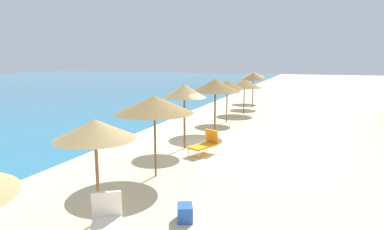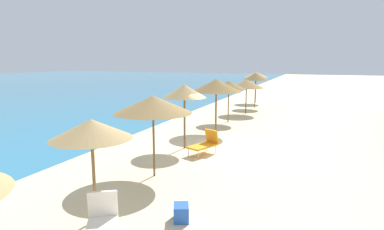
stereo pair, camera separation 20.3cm
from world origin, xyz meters
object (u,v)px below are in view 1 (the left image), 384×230
(beach_umbrella_5, at_px, (184,91))
(beach_umbrella_10, at_px, (253,75))
(lounge_chair_0, at_px, (106,225))
(cooler_box, at_px, (185,213))
(beach_umbrella_4, at_px, (154,105))
(beach_umbrella_3, at_px, (95,130))
(beach_umbrella_8, at_px, (244,84))
(beach_umbrella_9, at_px, (253,76))
(lounge_chair_1, at_px, (205,143))
(beach_umbrella_6, at_px, (215,86))
(beach_umbrella_7, at_px, (227,85))

(beach_umbrella_5, relative_size, beach_umbrella_10, 1.02)
(beach_umbrella_10, bearing_deg, lounge_chair_0, -177.08)
(cooler_box, bearing_deg, beach_umbrella_4, 39.81)
(lounge_chair_0, bearing_deg, beach_umbrella_3, -76.27)
(beach_umbrella_8, bearing_deg, beach_umbrella_5, 177.08)
(beach_umbrella_5, height_order, beach_umbrella_9, beach_umbrella_9)
(lounge_chair_1, bearing_deg, lounge_chair_0, 113.29)
(lounge_chair_1, height_order, cooler_box, lounge_chair_1)
(beach_umbrella_5, height_order, beach_umbrella_6, beach_umbrella_6)
(beach_umbrella_3, relative_size, beach_umbrella_7, 0.97)
(beach_umbrella_3, bearing_deg, beach_umbrella_5, 4.56)
(beach_umbrella_3, relative_size, lounge_chair_0, 1.58)
(beach_umbrella_3, distance_m, beach_umbrella_4, 3.31)
(beach_umbrella_5, bearing_deg, beach_umbrella_7, -1.53)
(beach_umbrella_3, height_order, lounge_chair_1, beach_umbrella_3)
(beach_umbrella_7, height_order, beach_umbrella_8, beach_umbrella_7)
(beach_umbrella_8, xyz_separation_m, beach_umbrella_9, (3.36, -0.03, 0.38))
(beach_umbrella_8, xyz_separation_m, lounge_chair_1, (-10.84, -0.62, -1.76))
(beach_umbrella_4, bearing_deg, beach_umbrella_8, -0.52)
(lounge_chair_1, bearing_deg, beach_umbrella_8, -64.21)
(beach_umbrella_3, bearing_deg, beach_umbrella_10, 1.37)
(cooler_box, bearing_deg, beach_umbrella_6, 12.53)
(beach_umbrella_3, height_order, beach_umbrella_6, beach_umbrella_6)
(beach_umbrella_3, xyz_separation_m, cooler_box, (0.79, -1.94, -2.11))
(beach_umbrella_10, distance_m, lounge_chair_0, 24.72)
(lounge_chair_1, bearing_deg, beach_umbrella_9, -65.09)
(beach_umbrella_6, bearing_deg, beach_umbrella_10, 1.57)
(beach_umbrella_9, bearing_deg, beach_umbrella_10, 9.91)
(beach_umbrella_9, distance_m, lounge_chair_1, 14.37)
(beach_umbrella_7, distance_m, beach_umbrella_9, 7.02)
(beach_umbrella_3, relative_size, cooler_box, 5.54)
(beach_umbrella_6, bearing_deg, beach_umbrella_7, 3.09)
(beach_umbrella_4, relative_size, lounge_chair_1, 1.84)
(cooler_box, bearing_deg, beach_umbrella_8, 6.81)
(beach_umbrella_7, xyz_separation_m, cooler_box, (-12.83, -2.32, -2.17))
(beach_umbrella_5, distance_m, beach_umbrella_6, 3.54)
(beach_umbrella_8, relative_size, cooler_box, 5.48)
(beach_umbrella_4, height_order, beach_umbrella_8, beach_umbrella_4)
(beach_umbrella_4, bearing_deg, beach_umbrella_5, 6.34)
(beach_umbrella_6, relative_size, beach_umbrella_8, 1.16)
(beach_umbrella_4, relative_size, cooler_box, 6.00)
(beach_umbrella_3, distance_m, beach_umbrella_5, 6.94)
(beach_umbrella_9, distance_m, cooler_box, 20.07)
(beach_umbrella_8, distance_m, beach_umbrella_10, 6.68)
(beach_umbrella_5, bearing_deg, beach_umbrella_4, -173.66)
(beach_umbrella_9, bearing_deg, beach_umbrella_3, 179.99)
(beach_umbrella_6, relative_size, lounge_chair_1, 1.94)
(beach_umbrella_5, distance_m, beach_umbrella_9, 13.72)
(beach_umbrella_7, relative_size, lounge_chair_1, 1.76)
(beach_umbrella_4, height_order, beach_umbrella_10, beach_umbrella_10)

